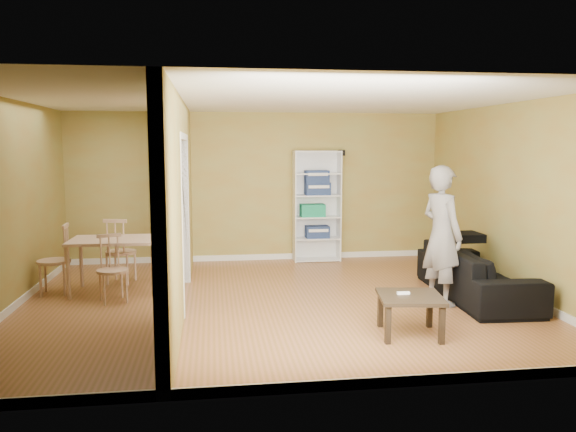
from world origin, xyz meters
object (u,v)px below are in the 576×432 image
(coffee_table, at_px, (410,301))
(sofa, at_px, (476,265))
(dining_table, at_px, (115,244))
(chair_near, at_px, (112,269))
(chair_far, at_px, (121,250))
(chair_left, at_px, (54,259))
(person, at_px, (442,223))
(bookshelf, at_px, (316,206))

(coffee_table, bearing_deg, sofa, 43.77)
(dining_table, bearing_deg, chair_near, -85.06)
(dining_table, bearing_deg, chair_far, 91.24)
(chair_left, bearing_deg, coffee_table, 57.93)
(person, bearing_deg, bookshelf, 1.32)
(coffee_table, bearing_deg, chair_left, 151.64)
(person, height_order, chair_left, person)
(sofa, relative_size, person, 1.09)
(person, xyz_separation_m, coffee_table, (-0.81, -1.12, -0.67))
(chair_near, bearing_deg, coffee_table, -48.24)
(bookshelf, height_order, chair_left, bookshelf)
(sofa, height_order, chair_near, chair_near)
(chair_left, relative_size, chair_far, 0.99)
(bookshelf, distance_m, chair_near, 3.92)
(dining_table, relative_size, chair_far, 1.22)
(chair_far, bearing_deg, bookshelf, -144.74)
(chair_far, bearing_deg, dining_table, 104.70)
(chair_near, bearing_deg, dining_table, 74.36)
(coffee_table, bearing_deg, bookshelf, 93.58)
(dining_table, bearing_deg, person, -15.64)
(coffee_table, bearing_deg, dining_table, 146.05)
(dining_table, distance_m, chair_near, 0.58)
(bookshelf, xyz_separation_m, coffee_table, (0.26, -4.09, -0.60))
(bookshelf, distance_m, dining_table, 3.65)
(dining_table, height_order, chair_near, chair_near)
(sofa, height_order, coffee_table, sofa)
(person, height_order, bookshelf, person)
(bookshelf, distance_m, chair_left, 4.40)
(bookshelf, bearing_deg, person, -70.29)
(person, bearing_deg, sofa, -87.05)
(dining_table, bearing_deg, sofa, -11.10)
(dining_table, relative_size, chair_left, 1.24)
(chair_left, bearing_deg, person, 73.25)
(chair_near, xyz_separation_m, chair_far, (-0.06, 1.06, 0.05))
(sofa, distance_m, dining_table, 4.93)
(coffee_table, distance_m, chair_near, 3.81)
(dining_table, relative_size, chair_near, 1.36)
(chair_left, bearing_deg, bookshelf, 110.71)
(dining_table, height_order, chair_left, chair_left)
(chair_near, distance_m, chair_far, 1.06)
(bookshelf, height_order, dining_table, bookshelf)
(chair_near, relative_size, chair_far, 0.90)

